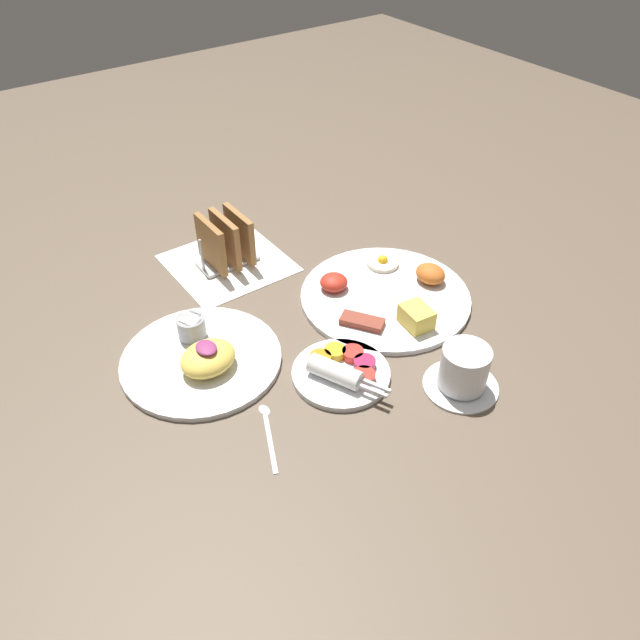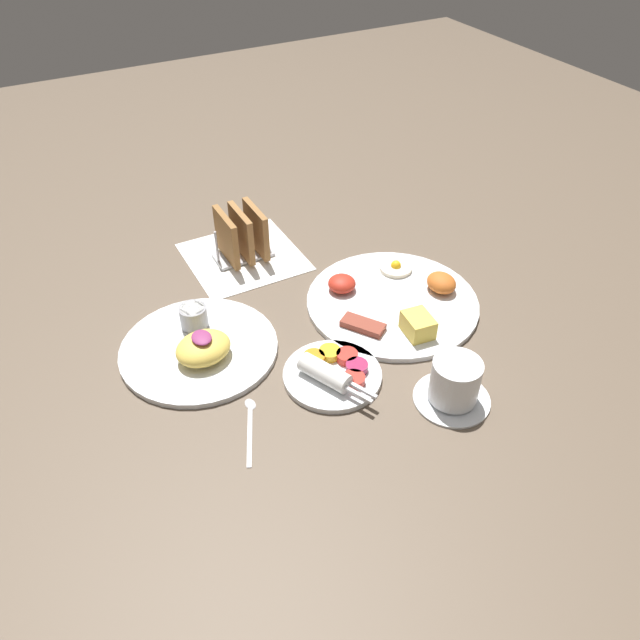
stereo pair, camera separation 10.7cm
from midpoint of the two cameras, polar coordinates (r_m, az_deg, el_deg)
The scene contains 8 objects.
ground_plane at distance 1.11m, azimuth -0.52°, elevation -0.30°, with size 3.00×3.00×0.00m, color brown.
napkin_flat at distance 1.28m, azimuth -4.62°, elevation 5.72°, with size 0.22×0.22×0.00m.
plate_breakfast at distance 1.16m, azimuth 9.43°, elevation 1.68°, with size 0.32×0.32×0.05m.
plate_condiments at distance 1.00m, azimuth 4.23°, elevation -4.93°, with size 0.18×0.16×0.04m.
plate_foreground at distance 1.05m, azimuth -8.06°, elevation -2.53°, with size 0.27×0.27×0.06m.
toast_rack at distance 1.25m, azimuth -4.73°, elevation 7.61°, with size 0.10×0.12×0.10m.
coffee_cup at distance 0.99m, azimuth 15.29°, elevation -5.78°, with size 0.12×0.12×0.08m.
teaspoon at distance 0.95m, azimuth -3.19°, elevation -9.18°, with size 0.12×0.06×0.01m.
Camera 2 is at (0.78, -0.35, 0.72)m, focal length 35.00 mm.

